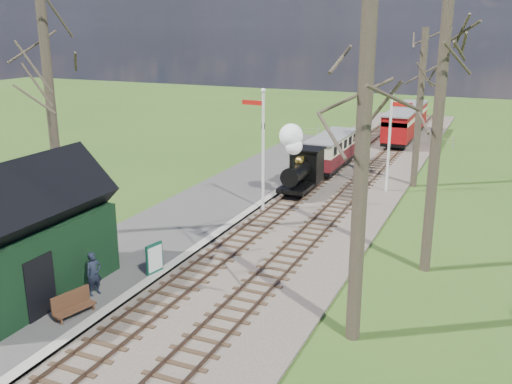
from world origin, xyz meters
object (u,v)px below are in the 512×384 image
semaphore_near (262,142)px  sign_board (154,258)px  locomotive (300,162)px  coach (332,150)px  red_carriage_a (399,127)px  bench (72,304)px  semaphore_far (391,134)px  station_shed (24,238)px  person (94,274)px  red_carriage_b (411,117)px

semaphore_near → sign_board: semaphore_near is taller
locomotive → coach: size_ratio=0.62×
red_carriage_a → bench: 32.12m
semaphore_near → semaphore_far: bearing=49.4°
station_shed → semaphore_near: size_ratio=1.01×
station_shed → red_carriage_a: size_ratio=1.25×
semaphore_near → station_shed: bearing=-106.4°
station_shed → sign_board: size_ratio=5.44×
coach → station_shed: bearing=-101.2°
semaphore_near → semaphore_far: 7.91m
locomotive → coach: locomotive is taller
semaphore_near → person: bearing=-97.5°
locomotive → red_carriage_b: bearing=83.0°
red_carriage_b → sign_board: 33.74m
red_carriage_a → sign_board: red_carriage_a is taller
sign_board → person: size_ratio=0.75×
sign_board → semaphore_far: bearing=68.8°
semaphore_near → sign_board: (-0.58, -8.79, -2.84)m
coach → person: bearing=-96.1°
coach → locomotive: bearing=-90.1°
bench → person: (-0.28, 1.44, 0.40)m
station_shed → semaphore_far: (8.67, 18.00, 1.08)m
sign_board → station_shed: bearing=-132.5°
coach → person: (-2.24, -20.76, -0.40)m
locomotive → station_shed: bearing=-105.4°
red_carriage_b → person: red_carriage_b is taller
station_shed → semaphore_far: bearing=64.3°
coach → red_carriage_a: (2.60, 9.58, 0.11)m
locomotive → sign_board: (-1.34, -12.36, -1.09)m
red_carriage_b → red_carriage_a: bearing=-90.0°
red_carriage_a → red_carriage_b: 5.50m
semaphore_near → semaphore_far: size_ratio=1.09×
semaphore_far → sign_board: size_ratio=4.94×
semaphore_far → coach: semaphore_far is taller
coach → bench: (-1.95, -22.20, -0.80)m
red_carriage_a → bench: red_carriage_a is taller
semaphore_near → bench: size_ratio=4.30×
locomotive → person: locomotive is taller
bench → coach: bearing=85.0°
semaphore_near → coach: (0.77, 9.64, -2.25)m
sign_board → red_carriage_a: bearing=82.0°
locomotive → coach: (0.01, 6.06, -0.49)m
sign_board → bench: sign_board is taller
red_carriage_a → bench: (-4.55, -31.78, -0.91)m
semaphore_near → coach: bearing=85.4°
station_shed → semaphore_far: size_ratio=1.10×
locomotive → red_carriage_b: locomotive is taller
station_shed → red_carriage_b: bearing=79.4°
locomotive → red_carriage_a: 15.86m
station_shed → red_carriage_b: size_ratio=1.25×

